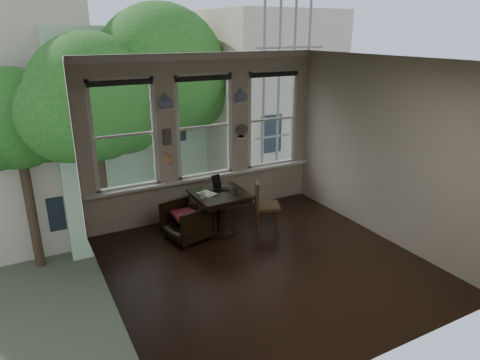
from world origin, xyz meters
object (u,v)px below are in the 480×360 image
armchair_left (188,221)px  table (220,213)px  mug (202,196)px  side_chair_right (267,206)px  laptop (221,190)px

armchair_left → table: bearing=72.1°
mug → side_chair_right: bearing=-8.5°
laptop → mug: mug is taller
armchair_left → side_chair_right: 1.41m
laptop → side_chair_right: bearing=-13.4°
table → armchair_left: table is taller
laptop → mug: bearing=-145.5°
table → side_chair_right: bearing=-19.2°
armchair_left → mug: bearing=41.9°
table → side_chair_right: size_ratio=0.98×
table → armchair_left: bearing=174.4°
armchair_left → laptop: size_ratio=2.45×
armchair_left → side_chair_right: size_ratio=0.78×
side_chair_right → laptop: size_ratio=3.15×
table → laptop: (0.05, 0.08, 0.39)m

